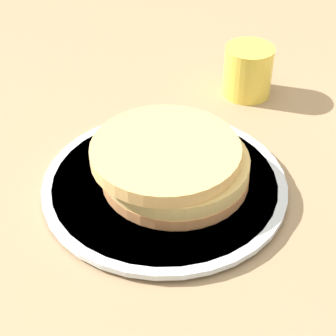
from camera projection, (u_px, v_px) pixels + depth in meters
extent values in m
plane|color=#9E7F5B|center=(159.00, 204.00, 0.65)|extent=(4.00, 4.00, 0.00)
cylinder|color=silver|center=(168.00, 186.00, 0.67)|extent=(0.27, 0.27, 0.01)
cylinder|color=silver|center=(168.00, 184.00, 0.67)|extent=(0.29, 0.29, 0.01)
cylinder|color=tan|center=(175.00, 174.00, 0.66)|extent=(0.17, 0.17, 0.01)
cylinder|color=#D9BA6E|center=(175.00, 163.00, 0.65)|extent=(0.17, 0.17, 0.02)
cylinder|color=#E2B36A|center=(169.00, 152.00, 0.64)|extent=(0.17, 0.17, 0.02)
cylinder|color=yellow|center=(248.00, 71.00, 0.82)|extent=(0.07, 0.07, 0.07)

